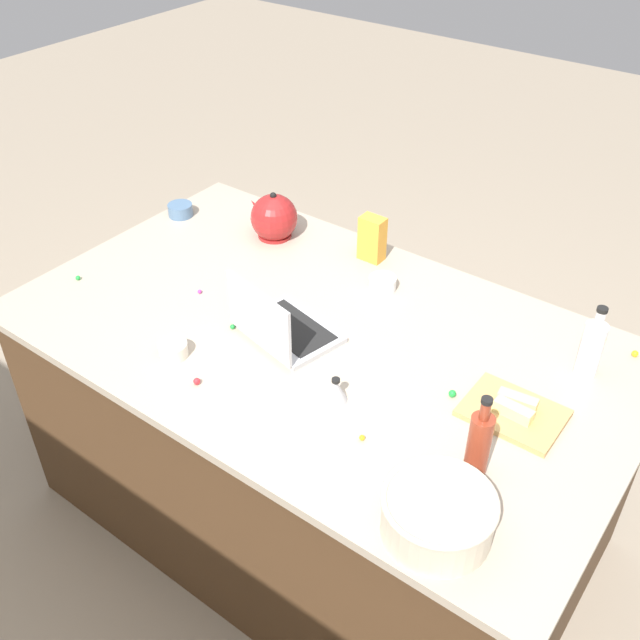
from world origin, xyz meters
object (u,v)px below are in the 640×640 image
Objects in this scene: cutting_board at (513,413)px; ramekin_small at (383,283)px; bottle_vinegar at (591,348)px; kitchen_timer at (336,390)px; ramekin_wide at (180,210)px; bottle_soy at (479,443)px; butter_stick_left at (517,401)px; kettle at (274,218)px; ramekin_medium at (173,349)px; butter_stick_right at (513,411)px; mixing_bowl_large at (438,514)px; laptop at (280,327)px; candy_bag at (372,239)px.

ramekin_small reaches higher than cutting_board.
bottle_vinegar is 3.12× the size of kitchen_timer.
ramekin_wide is at bearing -9.45° from cutting_board.
butter_stick_left is at bearing -88.08° from bottle_soy.
kettle is 1.22m from cutting_board.
ramekin_small is at bearing -115.04° from ramekin_medium.
kitchen_timer is (-0.72, 0.60, -0.04)m from kettle.
butter_stick_right is (-0.01, 0.04, 0.00)m from butter_stick_left.
mixing_bowl_large is at bearing 129.90° from ramekin_small.
bottle_vinegar is at bearing -105.85° from butter_stick_right.
kettle is (1.17, -0.61, -0.02)m from bottle_soy.
ramekin_wide is at bearing -8.66° from butter_stick_left.
mixing_bowl_large is 0.51m from kitchen_timer.
butter_stick_right is at bearing 100.17° from butter_stick_left.
bottle_vinegar is 1.66m from ramekin_wide.
kettle is 2.16× the size of ramekin_wide.
ramekin_medium is (0.95, 0.38, 0.01)m from cutting_board.
bottle_vinegar reaches higher than cutting_board.
butter_stick_left reaches higher than cutting_board.
laptop is at bearing -9.70° from bottle_soy.
kettle is at bearing -166.14° from ramekin_wide.
laptop reaches higher than cutting_board.
kettle is (0.42, -0.48, 0.03)m from laptop.
laptop reaches higher than ramekin_small.
cutting_board is at bearing 154.09° from ramekin_small.
ramekin_medium is (0.96, 0.13, -0.08)m from bottle_soy.
ramekin_medium reaches higher than cutting_board.
ramekin_wide is 0.58× the size of candy_bag.
bottle_soy reaches higher than butter_stick_right.
ramekin_medium is at bearing 7.84° from bottle_soy.
laptop is 0.83m from mixing_bowl_large.
kettle is 0.79× the size of cutting_board.
ramekin_medium is 0.53m from kitchen_timer.
kettle is (1.18, -0.83, 0.02)m from mixing_bowl_large.
candy_bag reaches higher than butter_stick_left.
candy_bag is (-0.80, -0.19, 0.06)m from ramekin_wide.
mixing_bowl_large is at bearing 91.73° from butter_stick_right.
bottle_soy is at bearing 138.11° from candy_bag.
candy_bag reaches higher than kitchen_timer.
butter_stick_left is 1.17× the size of ramekin_small.
laptop is 0.33m from kitchen_timer.
candy_bag is (0.86, -0.15, -0.01)m from bottle_vinegar.
cutting_board is (0.01, -0.25, -0.09)m from bottle_soy.
bottle_vinegar is 0.88m from candy_bag.
bottle_soy reaches higher than bottle_vinegar.
mixing_bowl_large is at bearing 130.67° from candy_bag.
butter_stick_left is (-0.74, -0.14, -0.01)m from laptop.
kitchen_timer is at bearing -0.66° from bottle_soy.
candy_bag is at bearing -29.02° from butter_stick_left.
mixing_bowl_large is 2.76× the size of ramekin_wide.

